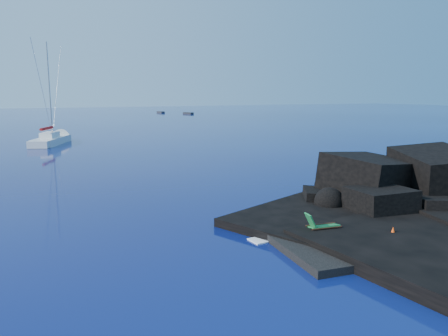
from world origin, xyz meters
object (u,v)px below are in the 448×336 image
at_px(marker_cone, 393,232).
at_px(distant_boat_b, 188,114).
at_px(sunbather, 333,234).
at_px(deck_chair, 324,222).
at_px(distant_boat_a, 161,113).
at_px(sailboat, 52,144).

bearing_deg(marker_cone, distant_boat_b, 73.65).
relative_size(sunbather, marker_cone, 3.31).
bearing_deg(distant_boat_b, marker_cone, -125.18).
xyz_separation_m(sunbather, distant_boat_b, (37.88, 119.53, -0.52)).
bearing_deg(sunbather, deck_chair, 64.98).
bearing_deg(distant_boat_b, sunbather, -126.42).
distance_m(deck_chair, distant_boat_a, 133.69).
bearing_deg(sunbather, distant_boat_b, 50.66).
distance_m(deck_chair, sunbather, 0.86).
height_order(deck_chair, distant_boat_b, deck_chair).
height_order(sailboat, distant_boat_b, sailboat).
bearing_deg(distant_boat_b, deck_chair, -126.51).
relative_size(sailboat, deck_chair, 8.37).
bearing_deg(marker_cone, distant_boat_a, 77.40).
distance_m(sailboat, distant_boat_a, 91.84).
relative_size(sailboat, marker_cone, 25.55).
xyz_separation_m(marker_cone, distant_boat_a, (29.46, 131.76, -0.62)).
distance_m(marker_cone, distant_boat_a, 135.01).
distance_m(deck_chair, marker_cone, 3.12).
height_order(deck_chair, distant_boat_a, deck_chair).
relative_size(sailboat, sunbather, 7.72).
height_order(marker_cone, distant_boat_b, marker_cone).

